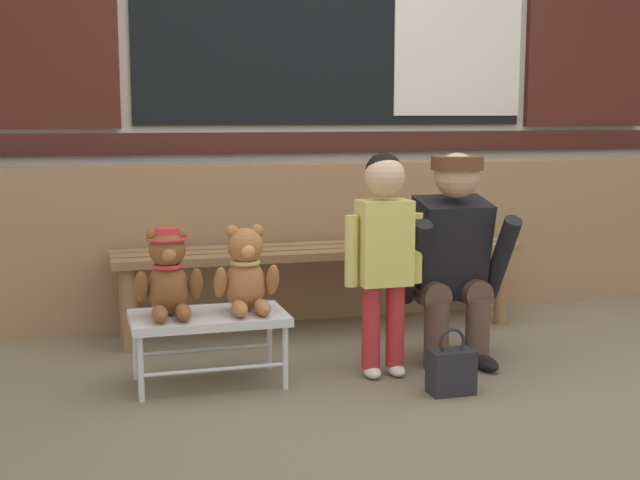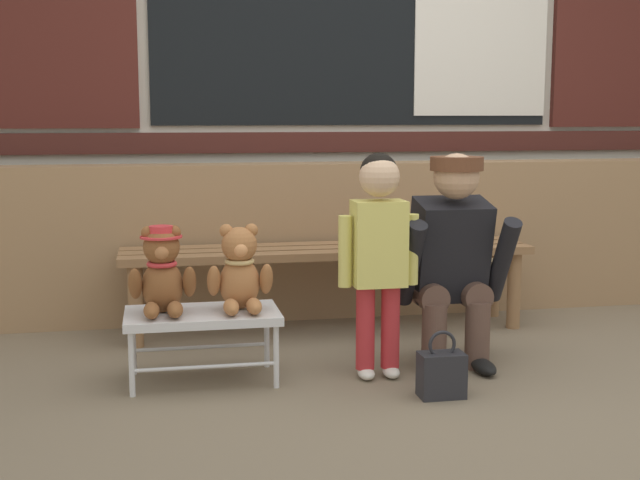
% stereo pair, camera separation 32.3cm
% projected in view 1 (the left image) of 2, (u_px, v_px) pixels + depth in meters
% --- Properties ---
extents(ground_plane, '(60.00, 60.00, 0.00)m').
position_uv_depth(ground_plane, '(464.00, 387.00, 3.53)').
color(ground_plane, '#756651').
extents(brick_low_wall, '(7.99, 0.25, 0.85)m').
position_uv_depth(brick_low_wall, '(357.00, 237.00, 4.83)').
color(brick_low_wall, '#997551').
rests_on(brick_low_wall, ground).
extents(wooden_bench_long, '(2.10, 0.40, 0.44)m').
position_uv_depth(wooden_bench_long, '(319.00, 260.00, 4.40)').
color(wooden_bench_long, '#8E6642').
rests_on(wooden_bench_long, ground).
extents(small_display_bench, '(0.64, 0.36, 0.30)m').
position_uv_depth(small_display_bench, '(209.00, 322.00, 3.53)').
color(small_display_bench, silver).
rests_on(small_display_bench, ground).
extents(teddy_bear_with_hat, '(0.28, 0.27, 0.36)m').
position_uv_depth(teddy_bear_with_hat, '(168.00, 274.00, 3.46)').
color(teddy_bear_with_hat, brown).
rests_on(teddy_bear_with_hat, small_display_bench).
extents(teddy_bear_plain, '(0.28, 0.26, 0.36)m').
position_uv_depth(teddy_bear_plain, '(246.00, 273.00, 3.55)').
color(teddy_bear_plain, '#A86B3D').
rests_on(teddy_bear_plain, small_display_bench).
extents(child_standing, '(0.35, 0.18, 0.96)m').
position_uv_depth(child_standing, '(384.00, 240.00, 3.60)').
color(child_standing, '#B7282D').
rests_on(child_standing, ground).
extents(adult_crouching, '(0.50, 0.49, 0.95)m').
position_uv_depth(adult_crouching, '(453.00, 257.00, 3.83)').
color(adult_crouching, brown).
rests_on(adult_crouching, ground).
extents(handbag_on_ground, '(0.18, 0.11, 0.27)m').
position_uv_depth(handbag_on_ground, '(451.00, 370.00, 3.43)').
color(handbag_on_ground, '#232328').
rests_on(handbag_on_ground, ground).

